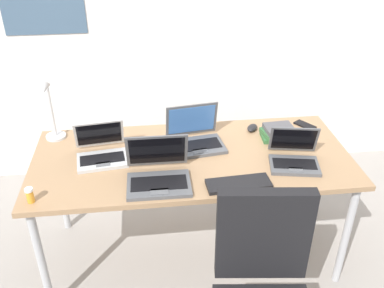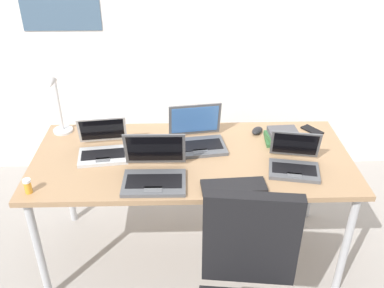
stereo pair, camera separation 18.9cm
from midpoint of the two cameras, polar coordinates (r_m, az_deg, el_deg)
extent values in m
plane|color=gray|center=(2.89, 1.93, -14.14)|extent=(12.00, 12.00, 0.00)
cube|color=silver|center=(3.23, 1.19, 17.55)|extent=(6.00, 0.12, 2.60)
cube|color=#9E7A56|center=(2.43, 2.22, -1.97)|extent=(1.80, 0.80, 0.03)
cylinder|color=#B2B5BA|center=(2.49, -17.70, -13.63)|extent=(0.04, 0.04, 0.71)
cylinder|color=#B2B5BA|center=(2.59, 21.89, -12.57)|extent=(0.04, 0.04, 0.71)
cylinder|color=#B2B5BA|center=(3.00, -14.63, -4.57)|extent=(0.04, 0.04, 0.71)
cylinder|color=#B2B5BA|center=(3.08, 17.51, -4.01)|extent=(0.04, 0.04, 0.71)
cylinder|color=silver|center=(2.76, -15.00, 1.74)|extent=(0.12, 0.12, 0.02)
cylinder|color=silver|center=(2.68, -15.51, 5.06)|extent=(0.02, 0.02, 0.34)
cylinder|color=silver|center=(2.58, -16.21, 8.07)|extent=(0.01, 0.08, 0.01)
cone|color=silver|center=(2.54, -16.41, 7.72)|extent=(0.07, 0.09, 0.09)
cube|color=#515459|center=(2.49, 3.03, -0.45)|extent=(0.34, 0.25, 0.02)
cube|color=black|center=(2.49, 3.04, -0.22)|extent=(0.29, 0.15, 0.00)
cube|color=#595B60|center=(2.43, 3.38, -1.05)|extent=(0.09, 0.06, 0.00)
cube|color=#515459|center=(2.54, 2.51, 3.24)|extent=(0.32, 0.09, 0.21)
cube|color=#3F72BF|center=(2.54, 2.53, 3.21)|extent=(0.28, 0.07, 0.18)
cube|color=#515459|center=(2.37, 15.70, -3.52)|extent=(0.29, 0.23, 0.02)
cube|color=black|center=(2.36, 15.74, -3.29)|extent=(0.25, 0.14, 0.00)
cube|color=#595B60|center=(2.32, 15.85, -4.10)|extent=(0.08, 0.05, 0.00)
cube|color=#515459|center=(2.42, 15.82, -0.06)|extent=(0.27, 0.11, 0.17)
cube|color=black|center=(2.42, 15.83, -0.09)|extent=(0.24, 0.09, 0.15)
cube|color=#B7BABC|center=(2.44, -9.61, -1.60)|extent=(0.30, 0.22, 0.02)
cube|color=black|center=(2.44, -9.63, -1.37)|extent=(0.25, 0.13, 0.00)
cube|color=#595B60|center=(2.38, -9.63, -2.15)|extent=(0.08, 0.05, 0.00)
cube|color=#B7BABC|center=(2.50, -9.82, 1.86)|extent=(0.28, 0.10, 0.18)
cube|color=black|center=(2.50, -9.82, 1.84)|extent=(0.25, 0.09, 0.15)
cube|color=#515459|center=(2.19, -2.63, -5.28)|extent=(0.33, 0.23, 0.02)
cube|color=black|center=(2.19, -2.64, -5.04)|extent=(0.29, 0.13, 0.00)
cube|color=#595B60|center=(2.13, -2.69, -6.18)|extent=(0.09, 0.05, 0.00)
cube|color=#515459|center=(2.25, -2.61, -0.71)|extent=(0.32, 0.08, 0.21)
cube|color=black|center=(2.25, -2.62, -0.74)|extent=(0.29, 0.06, 0.18)
cube|color=black|center=(2.19, 8.06, -5.66)|extent=(0.34, 0.14, 0.02)
ellipsoid|color=black|center=(2.69, 10.70, 1.73)|extent=(0.10, 0.11, 0.03)
cube|color=black|center=(2.80, 17.63, 1.72)|extent=(0.13, 0.15, 0.01)
cylinder|color=gold|center=(2.24, -18.84, -5.56)|extent=(0.04, 0.04, 0.06)
cylinder|color=white|center=(2.22, -19.01, -4.73)|extent=(0.04, 0.04, 0.01)
cube|color=#336638|center=(2.62, 14.01, 0.36)|extent=(0.21, 0.14, 0.02)
cube|color=#336638|center=(2.61, 14.12, 0.86)|extent=(0.21, 0.18, 0.03)
cube|color=#4C4C51|center=(2.60, 14.17, 1.41)|extent=(0.18, 0.15, 0.03)
cube|color=black|center=(1.94, 10.68, -12.49)|extent=(0.42, 0.11, 0.48)
camera|label=1|loc=(0.09, -87.73, 1.35)|focal=39.91mm
camera|label=2|loc=(0.09, 92.27, -1.35)|focal=39.91mm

